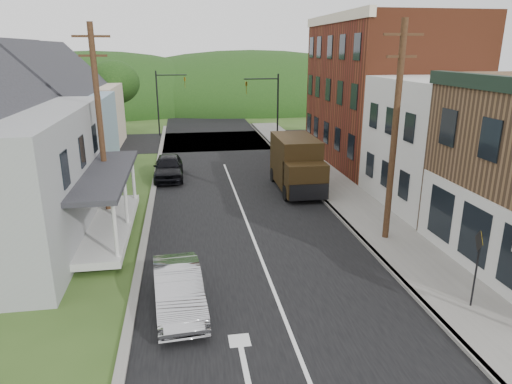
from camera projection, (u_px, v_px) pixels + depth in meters
name	position (u px, v px, depth m)	size (l,w,h in m)	color
ground	(274.00, 291.00, 15.53)	(120.00, 120.00, 0.00)	#2D4719
road	(238.00, 200.00, 24.95)	(9.00, 90.00, 0.02)	black
cross_road	(215.00, 141.00, 40.96)	(60.00, 9.00, 0.02)	black
sidewalk_right	(354.00, 204.00, 23.94)	(2.80, 55.00, 0.15)	slate
curb_right	(329.00, 206.00, 23.73)	(0.20, 55.00, 0.15)	slate
curb_left	(149.00, 216.00, 22.34)	(0.30, 55.00, 0.12)	slate
storefront_white	(462.00, 144.00, 23.34)	(8.00, 7.00, 6.50)	silver
storefront_red	(386.00, 92.00, 31.76)	(8.00, 12.00, 10.00)	maroon
house_blue	(51.00, 118.00, 28.76)	(7.14, 8.16, 7.28)	#7B98A8
house_cream	(74.00, 103.00, 37.16)	(7.14, 8.16, 7.28)	beige
utility_pole_right	(395.00, 133.00, 18.28)	(1.60, 0.26, 9.00)	#472D19
utility_pole_left	(100.00, 123.00, 20.68)	(1.60, 0.26, 9.00)	#472D19
traffic_signal_right	(269.00, 102.00, 37.19)	(2.87, 0.20, 6.00)	black
traffic_signal_left	(165.00, 95.00, 42.48)	(2.87, 0.20, 6.00)	black
tree_left_d	(114.00, 82.00, 42.84)	(4.80, 4.80, 6.94)	#382616
forested_ridge	(201.00, 105.00, 67.34)	(90.00, 30.00, 16.00)	black
silver_sedan	(179.00, 290.00, 14.24)	(1.45, 4.15, 1.37)	#A7A6AB
dark_sedan	(169.00, 167.00, 28.75)	(1.79, 4.45, 1.51)	black
delivery_van	(297.00, 164.00, 26.22)	(2.31, 5.47, 3.05)	black
warning_sign	(477.00, 258.00, 13.87)	(0.23, 0.68, 2.57)	black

